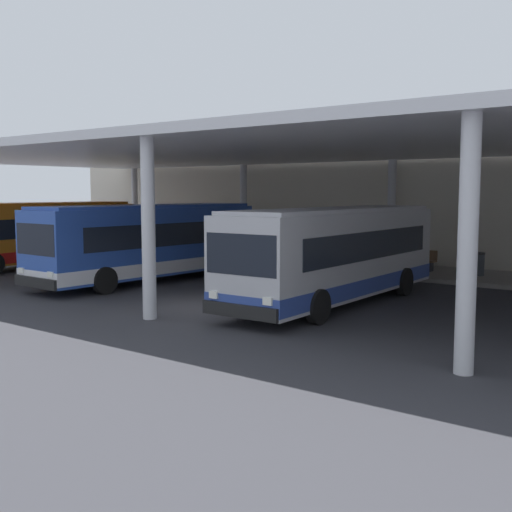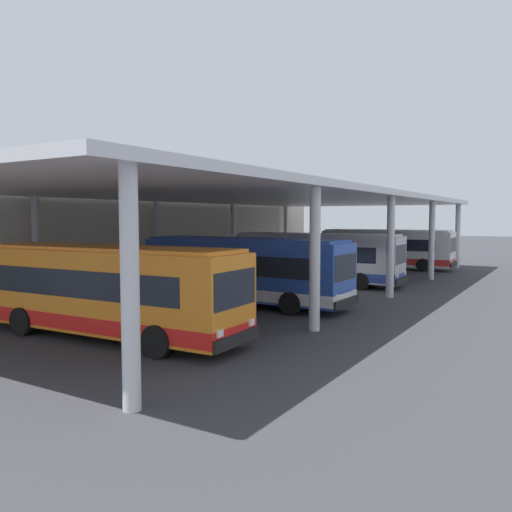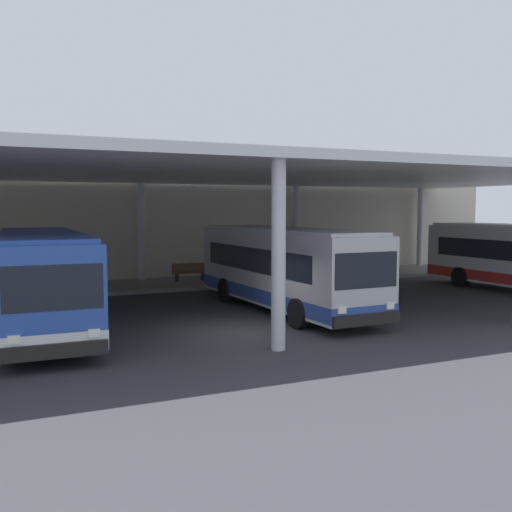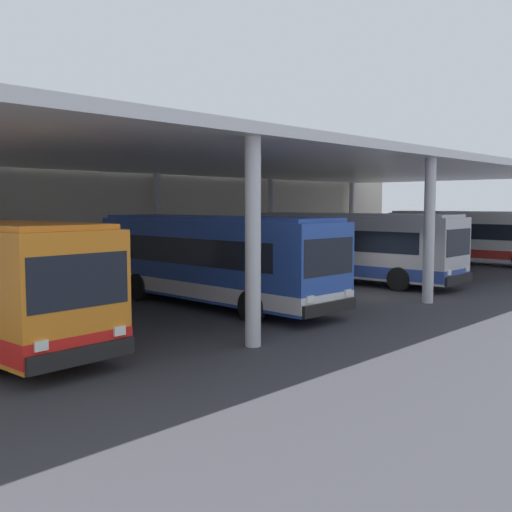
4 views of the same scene
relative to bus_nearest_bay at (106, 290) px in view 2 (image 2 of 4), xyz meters
The scene contains 10 objects.
ground_plane 14.46m from the bus_nearest_bay, 12.58° to the right, with size 200.00×200.00×0.00m, color #333338.
platform_kerb 16.53m from the bus_nearest_bay, 31.59° to the left, with size 42.00×4.50×0.18m, color gray.
station_building_facade 18.44m from the bus_nearest_bay, 40.26° to the left, with size 48.00×1.60×6.45m, color beige.
canopy_shelter 14.67m from the bus_nearest_bay, ahead, with size 40.00×17.00×5.55m.
bus_nearest_bay is the anchor object (origin of this frame).
bus_second_bay 8.28m from the bus_nearest_bay, ahead, with size 2.90×10.59×3.17m.
bus_middle_bay 17.03m from the bus_nearest_bay, ahead, with size 2.92×10.59×3.17m.
bus_far_bay 29.44m from the bus_nearest_bay, ahead, with size 2.83×10.56×3.17m.
bench_waiting 18.32m from the bus_nearest_bay, 28.35° to the left, with size 1.80×0.45×0.92m.
trash_bin 20.77m from the bus_nearest_bay, 24.12° to the left, with size 0.52×0.52×0.98m.
Camera 2 is at (-26.39, -10.42, 4.13)m, focal length 36.32 mm.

